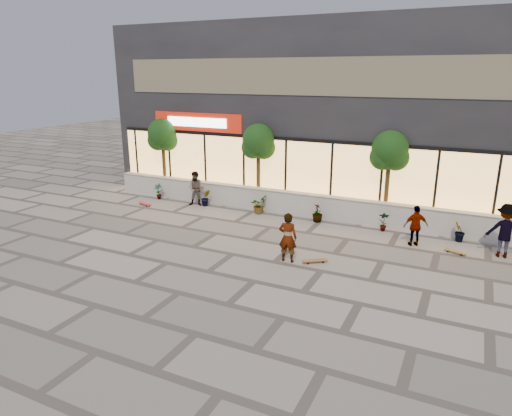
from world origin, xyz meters
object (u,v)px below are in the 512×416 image
at_px(skater_left, 196,189).
at_px(skateboard_right_near, 455,251).
at_px(skater_center, 288,237).
at_px(tree_west, 162,137).
at_px(tree_midwest, 258,144).
at_px(skater_right_far, 505,231).
at_px(skateboard_center, 315,260).
at_px(tree_mideast, 390,153).
at_px(skater_right_near, 416,226).
at_px(skateboard_left, 145,204).

relative_size(skater_left, skateboard_right_near, 2.12).
height_order(skater_center, skateboard_right_near, skater_center).
distance_m(tree_west, tree_midwest, 5.50).
height_order(skater_center, skater_right_far, skater_right_far).
distance_m(tree_west, skateboard_center, 11.99).
distance_m(skater_right_far, skateboard_center, 6.67).
height_order(tree_mideast, skater_left, tree_mideast).
bearing_deg(skater_center, skater_right_near, -143.77).
bearing_deg(tree_west, skater_right_near, -10.36).
distance_m(skateboard_left, skateboard_right_near, 13.89).
distance_m(tree_west, tree_mideast, 11.50).
height_order(tree_mideast, skater_center, tree_mideast).
xyz_separation_m(tree_west, skater_right_near, (13.04, -2.38, -2.22)).
bearing_deg(tree_mideast, skater_center, -110.36).
distance_m(tree_mideast, skater_center, 6.54).
height_order(tree_west, tree_mideast, same).
distance_m(tree_midwest, skater_right_near, 8.21).
xyz_separation_m(tree_west, tree_mideast, (11.50, 0.00, 0.00)).
bearing_deg(tree_midwest, skateboard_center, -49.33).
bearing_deg(skater_right_near, tree_mideast, -85.00).
relative_size(tree_mideast, skateboard_center, 4.72).
xyz_separation_m(tree_west, skater_center, (9.35, -5.79, -2.13)).
xyz_separation_m(tree_midwest, skater_right_far, (10.44, -2.16, -2.03)).
bearing_deg(skateboard_left, skater_center, -2.78).
xyz_separation_m(skater_center, skater_right_far, (6.59, 3.63, 0.09)).
relative_size(tree_midwest, skater_center, 2.28).
distance_m(skater_left, skateboard_right_near, 11.67).
distance_m(tree_mideast, skater_left, 8.99).
height_order(skater_center, skateboard_left, skater_center).
height_order(tree_midwest, skateboard_right_near, tree_midwest).
bearing_deg(skateboard_right_near, skater_right_far, 33.07).
bearing_deg(skater_left, skateboard_center, -48.45).
bearing_deg(skateboard_left, skater_right_far, 19.15).
bearing_deg(skateboard_center, skater_left, 114.65).
distance_m(skater_left, skater_right_far, 13.08).
distance_m(tree_west, skater_right_near, 13.44).
relative_size(tree_midwest, skater_left, 2.34).
bearing_deg(skater_right_far, tree_midwest, -12.51).
bearing_deg(skateboard_right_near, skater_left, -168.07).
distance_m(skater_center, skater_right_near, 5.02).
bearing_deg(tree_midwest, skateboard_right_near, -15.96).
bearing_deg(skateboard_center, skater_center, 160.80).
bearing_deg(tree_west, skater_left, -25.92).
bearing_deg(skateboard_left, tree_west, 121.24).
xyz_separation_m(tree_mideast, skateboard_left, (-10.92, -2.46, -2.90)).
distance_m(skater_right_near, skater_right_far, 2.91).
height_order(skater_center, skater_left, skater_center).
relative_size(skater_center, skater_right_far, 0.90).
bearing_deg(skater_left, skateboard_right_near, -24.94).
height_order(skater_left, skater_right_near, skater_left).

